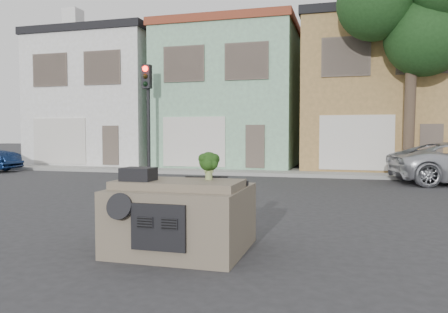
% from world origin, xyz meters
% --- Properties ---
extents(ground_plane, '(120.00, 120.00, 0.00)m').
position_xyz_m(ground_plane, '(0.00, 0.00, 0.00)').
color(ground_plane, '#303033').
rests_on(ground_plane, ground).
extents(sidewalk, '(40.00, 3.00, 0.15)m').
position_xyz_m(sidewalk, '(0.00, 10.50, 0.07)').
color(sidewalk, gray).
rests_on(sidewalk, ground).
extents(townhouse_white, '(7.20, 8.20, 7.55)m').
position_xyz_m(townhouse_white, '(-11.00, 14.50, 3.77)').
color(townhouse_white, white).
rests_on(townhouse_white, ground).
extents(townhouse_mint, '(7.20, 8.20, 7.55)m').
position_xyz_m(townhouse_mint, '(-3.50, 14.50, 3.77)').
color(townhouse_mint, '#8ABD98').
rests_on(townhouse_mint, ground).
extents(townhouse_tan, '(7.20, 8.20, 7.55)m').
position_xyz_m(townhouse_tan, '(4.00, 14.50, 3.77)').
color(townhouse_tan, '#A47F48').
rests_on(townhouse_tan, ground).
extents(traffic_signal, '(0.40, 0.40, 5.10)m').
position_xyz_m(traffic_signal, '(-6.50, 9.50, 2.55)').
color(traffic_signal, black).
rests_on(traffic_signal, ground).
extents(tree_near, '(4.40, 4.00, 8.50)m').
position_xyz_m(tree_near, '(5.00, 9.80, 4.25)').
color(tree_near, '#1A3C18').
rests_on(tree_near, ground).
extents(car_dashboard, '(2.00, 1.80, 1.12)m').
position_xyz_m(car_dashboard, '(0.00, -3.00, 0.56)').
color(car_dashboard, '#6C604E').
rests_on(car_dashboard, ground).
extents(instrument_hump, '(0.48, 0.38, 0.20)m').
position_xyz_m(instrument_hump, '(-0.58, -3.35, 1.22)').
color(instrument_hump, black).
rests_on(instrument_hump, car_dashboard).
extents(wiper_arm, '(0.69, 0.15, 0.02)m').
position_xyz_m(wiper_arm, '(0.28, -2.62, 1.13)').
color(wiper_arm, black).
rests_on(wiper_arm, car_dashboard).
extents(broccoli, '(0.49, 0.49, 0.45)m').
position_xyz_m(broccoli, '(0.42, -2.94, 1.34)').
color(broccoli, '#18340F').
rests_on(broccoli, car_dashboard).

